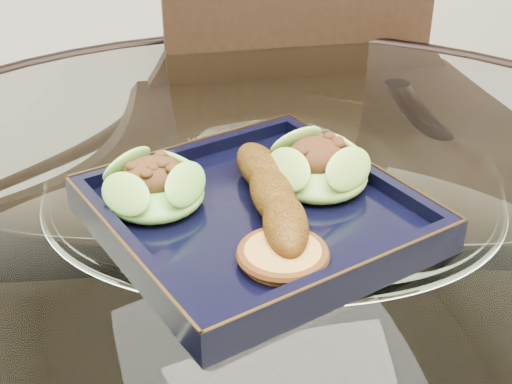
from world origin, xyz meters
name	(u,v)px	position (x,y,z in m)	size (l,w,h in m)	color
dining_table	(271,341)	(0.00, 0.00, 0.60)	(1.13, 1.13, 0.77)	white
dining_chair	(314,179)	(0.19, 0.35, 0.58)	(0.50, 0.50, 1.04)	black
navy_plate	(256,219)	(-0.02, -0.02, 0.77)	(0.27, 0.27, 0.02)	black
lettuce_wrap_left	(155,189)	(-0.11, 0.02, 0.80)	(0.09, 0.09, 0.03)	#55A22F
lettuce_wrap_right	(318,170)	(0.05, 0.01, 0.80)	(0.10, 0.10, 0.04)	#6CAE32
roasted_plantain	(272,194)	(-0.01, -0.02, 0.80)	(0.19, 0.04, 0.04)	#643C0A
crumb_patty	(283,256)	(-0.03, -0.10, 0.79)	(0.07, 0.07, 0.01)	#BF853F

